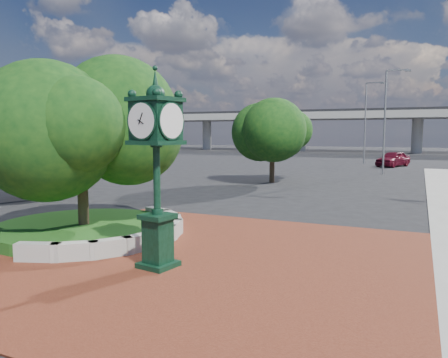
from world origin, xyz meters
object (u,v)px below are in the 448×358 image
post_clock (157,161)px  parked_car (393,159)px  street_lamp_near (388,114)px  street_lamp_far (367,116)px

post_clock → parked_car: 39.37m
post_clock → parked_car: size_ratio=1.09×
street_lamp_near → street_lamp_far: 13.06m
parked_car → street_lamp_near: bearing=-66.5°
post_clock → parked_car: bearing=84.7°
post_clock → street_lamp_far: size_ratio=0.57×
post_clock → parked_car: post_clock is taller
post_clock → street_lamp_far: (0.61, 42.15, 2.50)m
street_lamp_near → street_lamp_far: bearing=103.1°
parked_car → street_lamp_far: (-3.03, 3.01, 4.52)m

